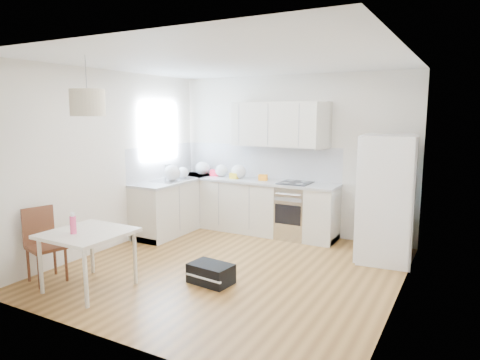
{
  "coord_description": "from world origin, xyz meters",
  "views": [
    {
      "loc": [
        2.73,
        -4.74,
        2.07
      ],
      "look_at": [
        -0.07,
        0.4,
        1.15
      ],
      "focal_mm": 32.0,
      "sensor_mm": 36.0,
      "label": 1
    }
  ],
  "objects_px": {
    "gym_bag": "(211,273)",
    "dining_table": "(88,238)",
    "refrigerator": "(388,198)",
    "dining_chair": "(46,246)"
  },
  "relations": [
    {
      "from": "gym_bag",
      "to": "dining_table",
      "type": "bearing_deg",
      "value": -138.7
    },
    {
      "from": "dining_chair",
      "to": "gym_bag",
      "type": "relative_size",
      "value": 1.75
    },
    {
      "from": "dining_table",
      "to": "dining_chair",
      "type": "distance_m",
      "value": 0.66
    },
    {
      "from": "refrigerator",
      "to": "dining_table",
      "type": "height_order",
      "value": "refrigerator"
    },
    {
      "from": "refrigerator",
      "to": "dining_chair",
      "type": "xyz_separation_m",
      "value": [
        -3.52,
        -2.87,
        -0.43
      ]
    },
    {
      "from": "dining_table",
      "to": "dining_chair",
      "type": "bearing_deg",
      "value": -170.89
    },
    {
      "from": "dining_chair",
      "to": "refrigerator",
      "type": "bearing_deg",
      "value": 54.32
    },
    {
      "from": "dining_table",
      "to": "dining_chair",
      "type": "relative_size",
      "value": 0.98
    },
    {
      "from": "dining_chair",
      "to": "gym_bag",
      "type": "bearing_deg",
      "value": 42.22
    },
    {
      "from": "refrigerator",
      "to": "dining_table",
      "type": "relative_size",
      "value": 1.97
    }
  ]
}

